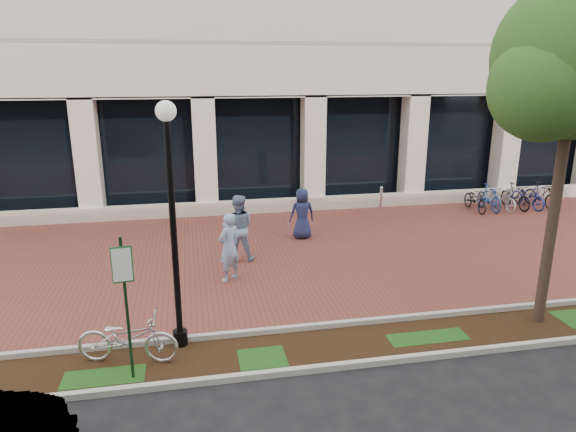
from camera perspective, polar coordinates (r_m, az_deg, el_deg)
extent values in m
plane|color=black|center=(14.83, -0.35, -4.22)|extent=(120.00, 120.00, 0.00)
cube|color=brown|center=(14.83, -0.35, -4.20)|extent=(40.00, 9.00, 0.01)
cube|color=black|center=(10.20, 5.33, -14.24)|extent=(40.00, 1.50, 0.01)
cube|color=#AFB0A6|center=(10.80, 4.20, -12.03)|extent=(40.00, 0.12, 0.12)
cube|color=#AFB0A6|center=(9.56, 6.64, -16.15)|extent=(40.00, 0.12, 0.12)
cube|color=black|center=(19.68, -3.43, 7.13)|extent=(40.00, 0.15, 4.20)
cube|color=beige|center=(19.00, -2.88, 1.11)|extent=(40.00, 0.25, 0.50)
cube|color=beige|center=(19.00, -3.14, 6.81)|extent=(0.80, 0.80, 4.20)
cube|color=#153A1D|center=(9.05, -17.46, -9.95)|extent=(0.05, 0.05, 2.56)
cube|color=#1A6927|center=(8.70, -17.92, -5.16)|extent=(0.34, 0.02, 0.62)
cube|color=white|center=(8.69, -17.94, -5.20)|extent=(0.30, 0.01, 0.56)
cylinder|color=black|center=(10.36, -11.86, -13.09)|extent=(0.28, 0.28, 0.30)
cylinder|color=black|center=(9.56, -12.55, -2.54)|extent=(0.12, 0.12, 4.30)
sphere|color=silver|center=(9.11, -13.43, 11.28)|extent=(0.36, 0.36, 0.36)
cylinder|color=#453327|center=(11.62, 27.14, -1.86)|extent=(0.22, 0.22, 3.83)
sphere|color=#255019|center=(10.52, 26.61, 12.68)|extent=(1.97, 1.97, 1.97)
imported|color=silver|center=(9.90, -17.40, -12.78)|extent=(1.94, 1.03, 0.97)
imported|color=#8FAFD5|center=(12.83, -6.57, -3.46)|extent=(0.76, 0.72, 1.75)
imported|color=#7C95B9|center=(14.15, -5.58, -1.33)|extent=(1.01, 0.84, 1.86)
imported|color=#1E244B|center=(15.97, 1.57, 0.28)|extent=(0.81, 0.55, 1.60)
cylinder|color=silver|center=(19.60, 10.28, 1.81)|extent=(0.11, 0.11, 0.82)
sphere|color=silver|center=(19.49, 10.35, 3.12)|extent=(0.12, 0.12, 0.12)
imported|color=black|center=(20.41, 20.12, 1.73)|extent=(0.68, 1.70, 0.88)
imported|color=#214699|center=(20.69, 21.44, 1.92)|extent=(0.47, 1.62, 0.97)
imported|color=silver|center=(21.00, 22.69, 1.84)|extent=(0.66, 1.69, 0.88)
imported|color=black|center=(21.29, 23.94, 2.02)|extent=(0.61, 1.65, 0.97)
imported|color=#202D97|center=(21.62, 25.13, 1.94)|extent=(0.83, 1.74, 0.88)
imported|color=black|center=(21.94, 26.31, 2.11)|extent=(0.77, 1.68, 0.97)
cylinder|color=silver|center=(21.16, 23.30, 1.77)|extent=(0.04, 0.04, 0.80)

